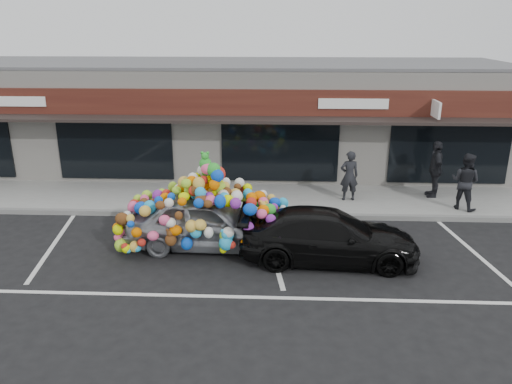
{
  "coord_description": "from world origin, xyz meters",
  "views": [
    {
      "loc": [
        2.94,
        -12.03,
        5.79
      ],
      "look_at": [
        2.33,
        1.4,
        1.22
      ],
      "focal_mm": 35.0,
      "sensor_mm": 36.0,
      "label": 1
    }
  ],
  "objects_px": {
    "black_sedan": "(329,236)",
    "pedestrian_b": "(465,181)",
    "pedestrian_a": "(349,176)",
    "toy_car": "(207,215)",
    "pedestrian_c": "(435,169)"
  },
  "relations": [
    {
      "from": "pedestrian_a",
      "to": "pedestrian_b",
      "type": "bearing_deg",
      "value": 163.15
    },
    {
      "from": "pedestrian_a",
      "to": "pedestrian_c",
      "type": "height_order",
      "value": "pedestrian_c"
    },
    {
      "from": "black_sedan",
      "to": "pedestrian_b",
      "type": "xyz_separation_m",
      "value": [
        4.59,
        3.55,
        0.4
      ]
    },
    {
      "from": "pedestrian_c",
      "to": "pedestrian_b",
      "type": "bearing_deg",
      "value": 30.65
    },
    {
      "from": "black_sedan",
      "to": "pedestrian_b",
      "type": "relative_size",
      "value": 2.49
    },
    {
      "from": "toy_car",
      "to": "black_sedan",
      "type": "height_order",
      "value": "toy_car"
    },
    {
      "from": "pedestrian_c",
      "to": "toy_car",
      "type": "bearing_deg",
      "value": -56.52
    },
    {
      "from": "black_sedan",
      "to": "pedestrian_c",
      "type": "height_order",
      "value": "pedestrian_c"
    },
    {
      "from": "pedestrian_c",
      "to": "pedestrian_a",
      "type": "bearing_deg",
      "value": -76.3
    },
    {
      "from": "toy_car",
      "to": "pedestrian_c",
      "type": "relative_size",
      "value": 2.41
    },
    {
      "from": "pedestrian_b",
      "to": "pedestrian_c",
      "type": "bearing_deg",
      "value": -22.71
    },
    {
      "from": "black_sedan",
      "to": "pedestrian_a",
      "type": "xyz_separation_m",
      "value": [
        1.05,
        4.22,
        0.33
      ]
    },
    {
      "from": "black_sedan",
      "to": "pedestrian_b",
      "type": "distance_m",
      "value": 5.81
    },
    {
      "from": "pedestrian_a",
      "to": "pedestrian_b",
      "type": "height_order",
      "value": "pedestrian_b"
    },
    {
      "from": "pedestrian_b",
      "to": "pedestrian_c",
      "type": "distance_m",
      "value": 1.32
    }
  ]
}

